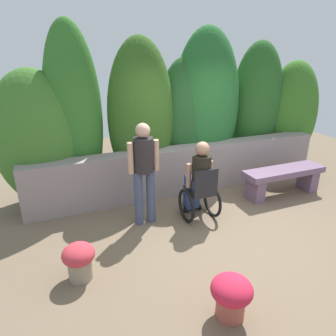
# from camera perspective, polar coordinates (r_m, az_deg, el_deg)

# --- Properties ---
(ground_plane) EXTENTS (12.24, 12.24, 0.00)m
(ground_plane) POSITION_cam_1_polar(r_m,az_deg,el_deg) (4.85, 11.13, -11.83)
(ground_plane) COLOR brown
(stone_retaining_wall) EXTENTS (5.86, 0.38, 0.91)m
(stone_retaining_wall) POSITION_cam_1_polar(r_m,az_deg,el_deg) (5.89, 3.10, -0.27)
(stone_retaining_wall) COLOR gray
(stone_retaining_wall) RESTS_ON ground
(hedge_backdrop) EXTENTS (6.92, 1.11, 3.12)m
(hedge_backdrop) POSITION_cam_1_polar(r_m,az_deg,el_deg) (6.19, 2.71, 9.65)
(hedge_backdrop) COLOR #3E752A
(hedge_backdrop) RESTS_ON ground
(stone_bench) EXTENTS (1.63, 0.44, 0.53)m
(stone_bench) POSITION_cam_1_polar(r_m,az_deg,el_deg) (6.19, 20.90, -1.61)
(stone_bench) COLOR slate
(stone_bench) RESTS_ON ground
(person_in_wheelchair) EXTENTS (0.53, 0.66, 1.33)m
(person_in_wheelchair) POSITION_cam_1_polar(r_m,az_deg,el_deg) (4.90, 5.91, -2.87)
(person_in_wheelchair) COLOR black
(person_in_wheelchair) RESTS_ON ground
(person_standing_companion) EXTENTS (0.49, 0.30, 1.64)m
(person_standing_companion) POSITION_cam_1_polar(r_m,az_deg,el_deg) (4.62, -4.57, 0.02)
(person_standing_companion) COLOR #414A69
(person_standing_companion) RESTS_ON ground
(flower_pot_purple_near) EXTENTS (0.39, 0.39, 0.48)m
(flower_pot_purple_near) POSITION_cam_1_polar(r_m,az_deg,el_deg) (3.95, -16.40, -16.13)
(flower_pot_purple_near) COLOR gray
(flower_pot_purple_near) RESTS_ON ground
(flower_pot_terracotta_by_wall) EXTENTS (0.44, 0.44, 0.48)m
(flower_pot_terracotta_by_wall) POSITION_cam_1_polar(r_m,az_deg,el_deg) (3.43, 11.83, -22.26)
(flower_pot_terracotta_by_wall) COLOR #A44E40
(flower_pot_terracotta_by_wall) RESTS_ON ground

